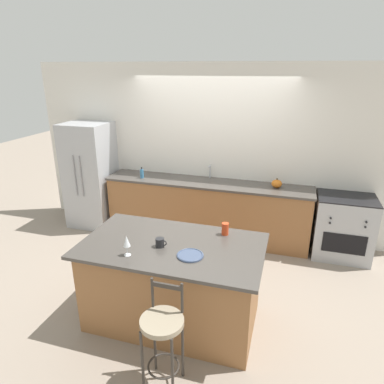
{
  "coord_description": "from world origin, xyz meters",
  "views": [
    {
      "loc": [
        1.23,
        -4.57,
        2.63
      ],
      "look_at": [
        0.06,
        -0.66,
        1.13
      ],
      "focal_mm": 32.0,
      "sensor_mm": 36.0,
      "label": 1
    }
  ],
  "objects_px": {
    "coffee_mug": "(160,243)",
    "pumpkin_decoration": "(277,184)",
    "dinner_plate": "(190,255)",
    "tumbler_cup": "(225,229)",
    "bar_stool_near": "(163,332)",
    "wine_glass": "(127,241)",
    "refrigerator": "(91,175)",
    "oven_range": "(343,227)",
    "soap_bottle": "(142,173)"
  },
  "relations": [
    {
      "from": "pumpkin_decoration",
      "to": "soap_bottle",
      "type": "distance_m",
      "value": 2.11
    },
    {
      "from": "coffee_mug",
      "to": "pumpkin_decoration",
      "type": "distance_m",
      "value": 2.36
    },
    {
      "from": "wine_glass",
      "to": "tumbler_cup",
      "type": "height_order",
      "value": "wine_glass"
    },
    {
      "from": "oven_range",
      "to": "tumbler_cup",
      "type": "bearing_deg",
      "value": -130.97
    },
    {
      "from": "dinner_plate",
      "to": "coffee_mug",
      "type": "xyz_separation_m",
      "value": [
        -0.34,
        0.09,
        0.04
      ]
    },
    {
      "from": "tumbler_cup",
      "to": "soap_bottle",
      "type": "height_order",
      "value": "soap_bottle"
    },
    {
      "from": "bar_stool_near",
      "to": "dinner_plate",
      "type": "relative_size",
      "value": 3.83
    },
    {
      "from": "refrigerator",
      "to": "tumbler_cup",
      "type": "height_order",
      "value": "refrigerator"
    },
    {
      "from": "bar_stool_near",
      "to": "tumbler_cup",
      "type": "bearing_deg",
      "value": 76.97
    },
    {
      "from": "refrigerator",
      "to": "dinner_plate",
      "type": "bearing_deg",
      "value": -41.2
    },
    {
      "from": "coffee_mug",
      "to": "bar_stool_near",
      "type": "bearing_deg",
      "value": -67.67
    },
    {
      "from": "wine_glass",
      "to": "soap_bottle",
      "type": "height_order",
      "value": "wine_glass"
    },
    {
      "from": "oven_range",
      "to": "bar_stool_near",
      "type": "xyz_separation_m",
      "value": [
        -1.68,
        -2.8,
        0.1
      ]
    },
    {
      "from": "bar_stool_near",
      "to": "wine_glass",
      "type": "xyz_separation_m",
      "value": [
        -0.54,
        0.48,
        0.51
      ]
    },
    {
      "from": "wine_glass",
      "to": "dinner_plate",
      "type": "bearing_deg",
      "value": 15.21
    },
    {
      "from": "dinner_plate",
      "to": "tumbler_cup",
      "type": "relative_size",
      "value": 1.94
    },
    {
      "from": "pumpkin_decoration",
      "to": "coffee_mug",
      "type": "bearing_deg",
      "value": -115.19
    },
    {
      "from": "soap_bottle",
      "to": "dinner_plate",
      "type": "bearing_deg",
      "value": -55.11
    },
    {
      "from": "bar_stool_near",
      "to": "pumpkin_decoration",
      "type": "bearing_deg",
      "value": 76.17
    },
    {
      "from": "dinner_plate",
      "to": "pumpkin_decoration",
      "type": "distance_m",
      "value": 2.32
    },
    {
      "from": "refrigerator",
      "to": "tumbler_cup",
      "type": "relative_size",
      "value": 13.36
    },
    {
      "from": "soap_bottle",
      "to": "refrigerator",
      "type": "bearing_deg",
      "value": 177.09
    },
    {
      "from": "coffee_mug",
      "to": "pumpkin_decoration",
      "type": "relative_size",
      "value": 0.77
    },
    {
      "from": "coffee_mug",
      "to": "soap_bottle",
      "type": "bearing_deg",
      "value": 119.07
    },
    {
      "from": "bar_stool_near",
      "to": "wine_glass",
      "type": "distance_m",
      "value": 0.89
    },
    {
      "from": "refrigerator",
      "to": "tumbler_cup",
      "type": "xyz_separation_m",
      "value": [
        2.65,
        -1.59,
        0.11
      ]
    },
    {
      "from": "oven_range",
      "to": "bar_stool_near",
      "type": "bearing_deg",
      "value": -121.02
    },
    {
      "from": "refrigerator",
      "to": "pumpkin_decoration",
      "type": "height_order",
      "value": "refrigerator"
    },
    {
      "from": "bar_stool_near",
      "to": "tumbler_cup",
      "type": "xyz_separation_m",
      "value": [
        0.27,
        1.17,
        0.43
      ]
    },
    {
      "from": "wine_glass",
      "to": "pumpkin_decoration",
      "type": "height_order",
      "value": "wine_glass"
    },
    {
      "from": "wine_glass",
      "to": "coffee_mug",
      "type": "xyz_separation_m",
      "value": [
        0.24,
        0.24,
        -0.1
      ]
    },
    {
      "from": "bar_stool_near",
      "to": "coffee_mug",
      "type": "relative_size",
      "value": 8.36
    },
    {
      "from": "oven_range",
      "to": "dinner_plate",
      "type": "distance_m",
      "value": 2.75
    },
    {
      "from": "pumpkin_decoration",
      "to": "soap_bottle",
      "type": "relative_size",
      "value": 0.85
    },
    {
      "from": "soap_bottle",
      "to": "coffee_mug",
      "type": "bearing_deg",
      "value": -60.93
    },
    {
      "from": "bar_stool_near",
      "to": "soap_bottle",
      "type": "xyz_separation_m",
      "value": [
        -1.4,
        2.71,
        0.45
      ]
    },
    {
      "from": "pumpkin_decoration",
      "to": "refrigerator",
      "type": "bearing_deg",
      "value": -178.17
    },
    {
      "from": "coffee_mug",
      "to": "tumbler_cup",
      "type": "distance_m",
      "value": 0.72
    },
    {
      "from": "wine_glass",
      "to": "pumpkin_decoration",
      "type": "xyz_separation_m",
      "value": [
        1.24,
        2.38,
        -0.08
      ]
    },
    {
      "from": "bar_stool_near",
      "to": "dinner_plate",
      "type": "bearing_deg",
      "value": 86.18
    },
    {
      "from": "tumbler_cup",
      "to": "dinner_plate",
      "type": "bearing_deg",
      "value": -113.22
    },
    {
      "from": "refrigerator",
      "to": "bar_stool_near",
      "type": "distance_m",
      "value": 3.66
    },
    {
      "from": "dinner_plate",
      "to": "coffee_mug",
      "type": "bearing_deg",
      "value": 165.66
    },
    {
      "from": "refrigerator",
      "to": "pumpkin_decoration",
      "type": "relative_size",
      "value": 11.56
    },
    {
      "from": "oven_range",
      "to": "tumbler_cup",
      "type": "distance_m",
      "value": 2.22
    },
    {
      "from": "dinner_plate",
      "to": "coffee_mug",
      "type": "distance_m",
      "value": 0.35
    },
    {
      "from": "wine_glass",
      "to": "coffee_mug",
      "type": "distance_m",
      "value": 0.36
    },
    {
      "from": "dinner_plate",
      "to": "tumbler_cup",
      "type": "bearing_deg",
      "value": 66.78
    },
    {
      "from": "wine_glass",
      "to": "coffee_mug",
      "type": "relative_size",
      "value": 1.77
    },
    {
      "from": "pumpkin_decoration",
      "to": "soap_bottle",
      "type": "xyz_separation_m",
      "value": [
        -2.11,
        -0.15,
        0.01
      ]
    }
  ]
}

